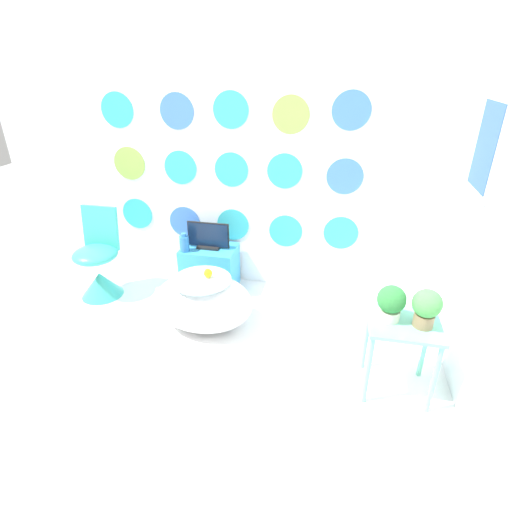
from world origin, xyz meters
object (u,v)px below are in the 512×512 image
at_px(bathtub, 203,302).
at_px(chair, 99,269).
at_px(tv, 208,237).
at_px(vase, 184,243).
at_px(potted_plant_left, 391,302).
at_px(potted_plant_right, 426,307).

relative_size(bathtub, chair, 0.98).
bearing_deg(tv, vase, -149.69).
bearing_deg(potted_plant_left, vase, 152.51).
distance_m(bathtub, potted_plant_left, 1.51).
xyz_separation_m(bathtub, potted_plant_left, (1.39, -0.39, 0.44)).
bearing_deg(potted_plant_right, tv, 148.88).
xyz_separation_m(chair, potted_plant_right, (2.70, -0.71, 0.42)).
relative_size(chair, vase, 4.74).
distance_m(bathtub, chair, 1.15).
distance_m(bathtub, vase, 0.67).
bearing_deg(potted_plant_right, potted_plant_left, 170.90).
bearing_deg(bathtub, vase, 123.86).
distance_m(potted_plant_left, potted_plant_right, 0.20).
xyz_separation_m(vase, potted_plant_right, (1.93, -0.93, 0.18)).
bearing_deg(chair, tv, 19.31).
relative_size(chair, potted_plant_left, 3.54).
relative_size(bathtub, vase, 4.65).
relative_size(bathtub, potted_plant_left, 3.47).
relative_size(chair, potted_plant_right, 3.29).
distance_m(tv, potted_plant_left, 1.84).
height_order(bathtub, potted_plant_left, potted_plant_left).
bearing_deg(chair, bathtub, -14.03).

